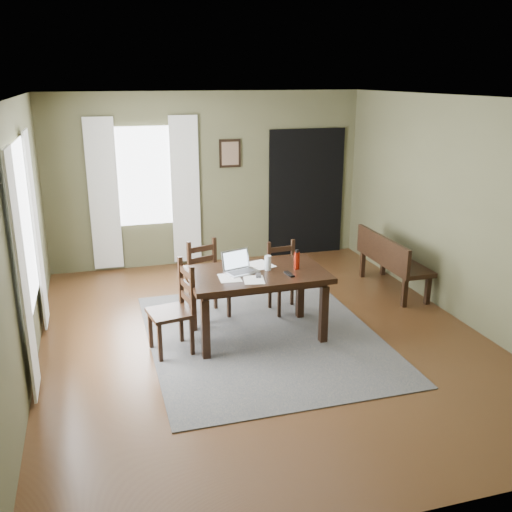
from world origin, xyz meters
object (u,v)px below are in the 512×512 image
object	(u,v)px
bench	(390,258)
chair_end	(175,309)
dining_table	(257,280)
chair_back_right	(284,278)
laptop	(239,266)
water_bottle	(297,260)
chair_back_left	(208,280)

from	to	relation	value
bench	chair_end	bearing A→B (deg)	107.98
dining_table	bench	distance (m)	2.41
chair_back_right	bench	world-z (taller)	chair_back_right
dining_table	chair_end	xyz separation A→B (m)	(-0.96, -0.10, -0.20)
laptop	water_bottle	xyz separation A→B (m)	(0.66, -0.09, 0.04)
chair_back_left	laptop	distance (m)	0.83
chair_back_right	water_bottle	size ratio (longest dim) A/B	3.88
dining_table	chair_back_right	xyz separation A→B (m)	(0.56, 0.66, -0.26)
chair_end	chair_back_left	world-z (taller)	chair_end
dining_table	chair_end	size ratio (longest dim) A/B	1.57
bench	dining_table	bearing A→B (deg)	112.66
chair_back_right	chair_back_left	bearing A→B (deg)	169.18
laptop	dining_table	bearing A→B (deg)	-38.38
water_bottle	laptop	bearing A→B (deg)	171.96
dining_table	water_bottle	xyz separation A→B (m)	(0.47, -0.02, 0.20)
chair_back_right	water_bottle	xyz separation A→B (m)	(-0.09, -0.68, 0.46)
dining_table	chair_back_left	world-z (taller)	chair_back_left
bench	water_bottle	bearing A→B (deg)	118.48
dining_table	laptop	world-z (taller)	laptop
laptop	water_bottle	world-z (taller)	laptop
dining_table	bench	world-z (taller)	bench
bench	water_bottle	distance (m)	2.03
chair_back_right	laptop	world-z (taller)	laptop
chair_back_right	laptop	xyz separation A→B (m)	(-0.75, -0.58, 0.42)
bench	laptop	distance (m)	2.58
chair_back_left	water_bottle	size ratio (longest dim) A/B	4.17
chair_back_right	dining_table	bearing A→B (deg)	-134.96
chair_end	chair_back_right	bearing A→B (deg)	106.66
chair_end	chair_back_left	distance (m)	1.03
chair_end	chair_back_left	size ratio (longest dim) A/B	1.06
chair_end	bench	xyz separation A→B (m)	(3.17, 1.03, -0.02)
chair_back_right	bench	distance (m)	1.68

